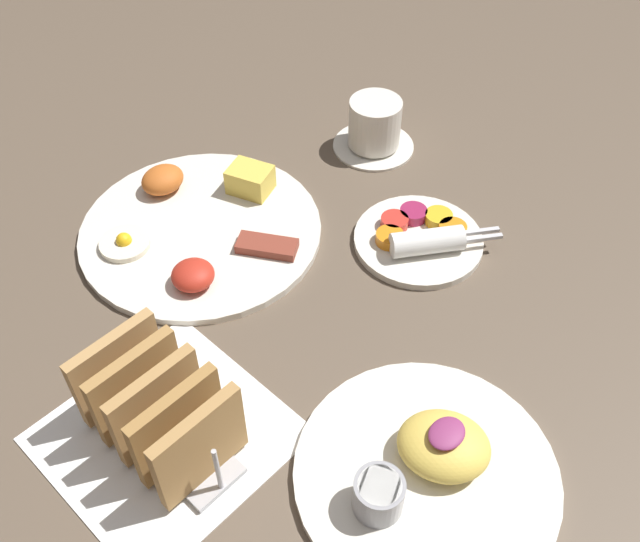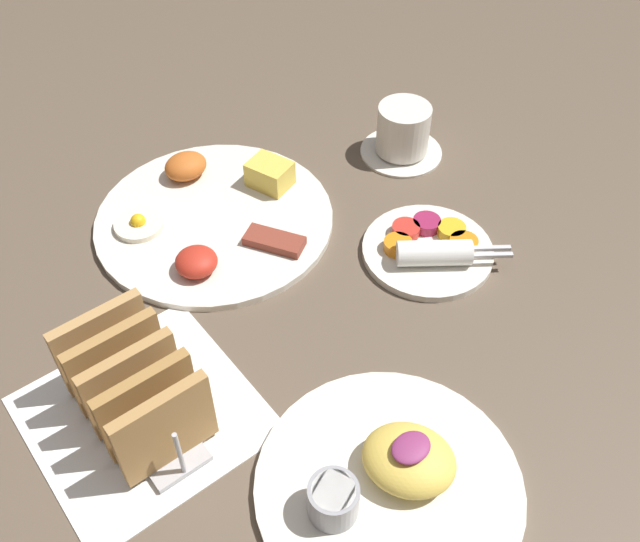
{
  "view_description": "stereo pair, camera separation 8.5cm",
  "coord_description": "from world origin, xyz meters",
  "views": [
    {
      "loc": [
        -0.37,
        -0.36,
        0.65
      ],
      "look_at": [
        0.05,
        0.04,
        0.03
      ],
      "focal_mm": 40.0,
      "sensor_mm": 36.0,
      "label": 1
    },
    {
      "loc": [
        -0.31,
        -0.42,
        0.65
      ],
      "look_at": [
        0.05,
        0.04,
        0.03
      ],
      "focal_mm": 40.0,
      "sensor_mm": 36.0,
      "label": 2
    }
  ],
  "objects": [
    {
      "name": "plate_condiments",
      "position": [
        0.2,
        -0.0,
        0.01
      ],
      "size": [
        0.17,
        0.17,
        0.04
      ],
      "color": "silver",
      "rests_on": "ground_plane"
    },
    {
      "name": "napkin_flat",
      "position": [
        -0.2,
        0.01,
        0.0
      ],
      "size": [
        0.22,
        0.22,
        0.0
      ],
      "color": "white",
      "rests_on": "ground_plane"
    },
    {
      "name": "coffee_cup",
      "position": [
        0.31,
        0.18,
        0.04
      ],
      "size": [
        0.12,
        0.12,
        0.08
      ],
      "color": "silver",
      "rests_on": "ground_plane"
    },
    {
      "name": "ground_plane",
      "position": [
        0.0,
        0.0,
        0.0
      ],
      "size": [
        3.0,
        3.0,
        0.0
      ],
      "primitive_type": "plane",
      "color": "brown"
    },
    {
      "name": "toast_rack",
      "position": [
        -0.2,
        0.01,
        0.05
      ],
      "size": [
        0.1,
        0.18,
        0.1
      ],
      "color": "#B7B7BC",
      "rests_on": "ground_plane"
    },
    {
      "name": "plate_foreground",
      "position": [
        -0.06,
        -0.21,
        0.01
      ],
      "size": [
        0.26,
        0.26,
        0.06
      ],
      "color": "silver",
      "rests_on": "ground_plane"
    },
    {
      "name": "plate_breakfast",
      "position": [
        0.02,
        0.22,
        0.01
      ],
      "size": [
        0.31,
        0.31,
        0.05
      ],
      "color": "silver",
      "rests_on": "ground_plane"
    }
  ]
}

